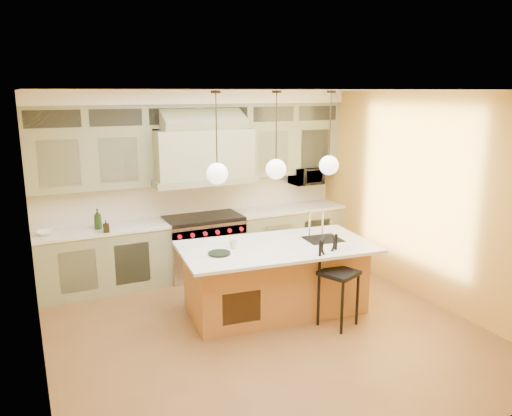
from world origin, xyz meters
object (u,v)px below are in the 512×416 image
microwave (306,176)px  counter_stool (337,274)px  kitchen_island (275,276)px  range (204,245)px

microwave → counter_stool: bearing=-112.8°
kitchen_island → counter_stool: (0.48, -0.72, 0.20)m
kitchen_island → counter_stool: size_ratio=2.25×
kitchen_island → counter_stool: 0.89m
kitchen_island → counter_stool: bearing=-50.2°
kitchen_island → microwave: microwave is taller
range → microwave: (1.95, 0.11, 0.96)m
microwave → kitchen_island: bearing=-130.6°
range → kitchen_island: (0.41, -1.70, -0.01)m
counter_stool → range: bearing=88.3°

